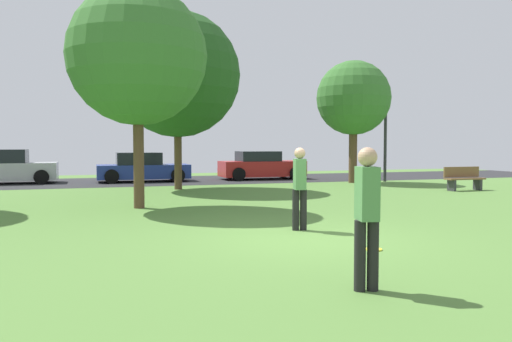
{
  "coord_description": "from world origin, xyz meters",
  "views": [
    {
      "loc": [
        -3.73,
        -8.7,
        1.76
      ],
      "look_at": [
        0.0,
        2.81,
        1.13
      ],
      "focal_mm": 35.75,
      "sensor_mm": 36.0,
      "label": 1
    }
  ],
  "objects_px": {
    "birch_tree_lone": "(177,75)",
    "person_thrower": "(367,211)",
    "parked_car_silver": "(7,168)",
    "street_lamp_post": "(385,134)",
    "parked_car_blue": "(142,168)",
    "parked_car_red": "(261,166)",
    "person_catcher": "(300,185)",
    "frisbee_disc": "(374,249)",
    "park_bench": "(464,178)",
    "oak_tree_right": "(353,98)",
    "oak_tree_left": "(137,56)"
  },
  "relations": [
    {
      "from": "oak_tree_left",
      "to": "street_lamp_post",
      "type": "bearing_deg",
      "value": 28.92
    },
    {
      "from": "street_lamp_post",
      "to": "frisbee_disc",
      "type": "bearing_deg",
      "value": -122.77
    },
    {
      "from": "parked_car_blue",
      "to": "parked_car_red",
      "type": "xyz_separation_m",
      "value": [
        5.89,
        -0.1,
        0.03
      ]
    },
    {
      "from": "birch_tree_lone",
      "to": "parked_car_silver",
      "type": "relative_size",
      "value": 1.68
    },
    {
      "from": "person_thrower",
      "to": "person_catcher",
      "type": "distance_m",
      "value": 4.33
    },
    {
      "from": "person_thrower",
      "to": "parked_car_blue",
      "type": "relative_size",
      "value": 0.41
    },
    {
      "from": "oak_tree_right",
      "to": "park_bench",
      "type": "relative_size",
      "value": 3.47
    },
    {
      "from": "frisbee_disc",
      "to": "park_bench",
      "type": "xyz_separation_m",
      "value": [
        9.06,
        8.6,
        0.45
      ]
    },
    {
      "from": "oak_tree_left",
      "to": "street_lamp_post",
      "type": "distance_m",
      "value": 13.75
    },
    {
      "from": "person_thrower",
      "to": "parked_car_silver",
      "type": "relative_size",
      "value": 0.42
    },
    {
      "from": "oak_tree_right",
      "to": "parked_car_blue",
      "type": "relative_size",
      "value": 1.31
    },
    {
      "from": "oak_tree_left",
      "to": "person_catcher",
      "type": "xyz_separation_m",
      "value": [
        2.8,
        -4.74,
        -3.22
      ]
    },
    {
      "from": "frisbee_disc",
      "to": "parked_car_blue",
      "type": "distance_m",
      "value": 17.26
    },
    {
      "from": "parked_car_red",
      "to": "frisbee_disc",
      "type": "bearing_deg",
      "value": -102.33
    },
    {
      "from": "birch_tree_lone",
      "to": "oak_tree_left",
      "type": "height_order",
      "value": "birch_tree_lone"
    },
    {
      "from": "parked_car_silver",
      "to": "street_lamp_post",
      "type": "distance_m",
      "value": 17.33
    },
    {
      "from": "parked_car_red",
      "to": "person_thrower",
      "type": "bearing_deg",
      "value": -104.85
    },
    {
      "from": "oak_tree_right",
      "to": "street_lamp_post",
      "type": "xyz_separation_m",
      "value": [
        1.76,
        0.12,
        -1.6
      ]
    },
    {
      "from": "frisbee_disc",
      "to": "parked_car_silver",
      "type": "relative_size",
      "value": 0.07
    },
    {
      "from": "oak_tree_right",
      "to": "parked_car_blue",
      "type": "height_order",
      "value": "oak_tree_right"
    },
    {
      "from": "person_catcher",
      "to": "frisbee_disc",
      "type": "xyz_separation_m",
      "value": [
        0.42,
        -2.2,
        -0.92
      ]
    },
    {
      "from": "birch_tree_lone",
      "to": "oak_tree_right",
      "type": "xyz_separation_m",
      "value": [
        8.17,
        0.96,
        -0.61
      ]
    },
    {
      "from": "oak_tree_left",
      "to": "parked_car_red",
      "type": "relative_size",
      "value": 1.44
    },
    {
      "from": "person_thrower",
      "to": "birch_tree_lone",
      "type": "bearing_deg",
      "value": 11.81
    },
    {
      "from": "person_thrower",
      "to": "street_lamp_post",
      "type": "relative_size",
      "value": 0.38
    },
    {
      "from": "oak_tree_right",
      "to": "person_catcher",
      "type": "distance_m",
      "value": 13.72
    },
    {
      "from": "birch_tree_lone",
      "to": "parked_car_red",
      "type": "relative_size",
      "value": 1.64
    },
    {
      "from": "person_catcher",
      "to": "street_lamp_post",
      "type": "height_order",
      "value": "street_lamp_post"
    },
    {
      "from": "person_thrower",
      "to": "frisbee_disc",
      "type": "height_order",
      "value": "person_thrower"
    },
    {
      "from": "oak_tree_right",
      "to": "person_catcher",
      "type": "height_order",
      "value": "oak_tree_right"
    },
    {
      "from": "park_bench",
      "to": "birch_tree_lone",
      "type": "bearing_deg",
      "value": -20.47
    },
    {
      "from": "park_bench",
      "to": "street_lamp_post",
      "type": "height_order",
      "value": "street_lamp_post"
    },
    {
      "from": "parked_car_silver",
      "to": "parked_car_blue",
      "type": "relative_size",
      "value": 0.97
    },
    {
      "from": "frisbee_disc",
      "to": "parked_car_blue",
      "type": "bearing_deg",
      "value": 97.23
    },
    {
      "from": "person_thrower",
      "to": "park_bench",
      "type": "distance_m",
      "value": 14.88
    },
    {
      "from": "oak_tree_left",
      "to": "person_catcher",
      "type": "distance_m",
      "value": 6.38
    },
    {
      "from": "oak_tree_right",
      "to": "parked_car_red",
      "type": "relative_size",
      "value": 1.32
    },
    {
      "from": "person_thrower",
      "to": "frisbee_disc",
      "type": "bearing_deg",
      "value": -20.95
    },
    {
      "from": "person_thrower",
      "to": "frisbee_disc",
      "type": "xyz_separation_m",
      "value": [
        1.33,
        2.04,
        -0.95
      ]
    },
    {
      "from": "birch_tree_lone",
      "to": "oak_tree_right",
      "type": "bearing_deg",
      "value": 6.67
    },
    {
      "from": "street_lamp_post",
      "to": "parked_car_blue",
      "type": "bearing_deg",
      "value": 161.72
    },
    {
      "from": "oak_tree_left",
      "to": "parked_car_silver",
      "type": "relative_size",
      "value": 1.48
    },
    {
      "from": "park_bench",
      "to": "parked_car_blue",
      "type": "bearing_deg",
      "value": -37.14
    },
    {
      "from": "oak_tree_left",
      "to": "person_catcher",
      "type": "height_order",
      "value": "oak_tree_left"
    },
    {
      "from": "frisbee_disc",
      "to": "street_lamp_post",
      "type": "distance_m",
      "value": 16.23
    },
    {
      "from": "oak_tree_left",
      "to": "park_bench",
      "type": "relative_size",
      "value": 3.79
    },
    {
      "from": "person_thrower",
      "to": "frisbee_disc",
      "type": "distance_m",
      "value": 2.61
    },
    {
      "from": "birch_tree_lone",
      "to": "person_thrower",
      "type": "relative_size",
      "value": 3.99
    },
    {
      "from": "birch_tree_lone",
      "to": "person_thrower",
      "type": "bearing_deg",
      "value": -90.39
    },
    {
      "from": "oak_tree_right",
      "to": "oak_tree_left",
      "type": "distance_m",
      "value": 12.04
    }
  ]
}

